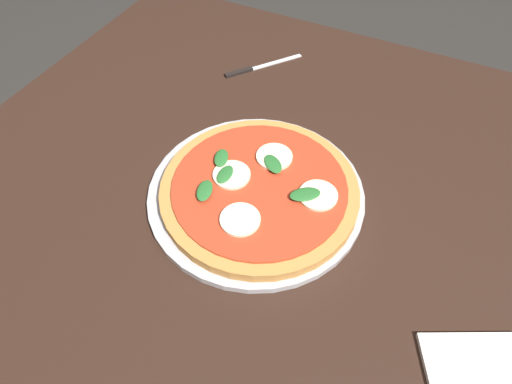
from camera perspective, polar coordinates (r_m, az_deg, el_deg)
The scene contains 6 objects.
ground_plane at distance 1.35m, azimuth 1.00°, elevation -21.83°, with size 6.00×6.00×0.00m, color #2D2B28.
dining_table at distance 0.77m, azimuth 1.65°, elevation -7.49°, with size 1.18×1.13×0.73m.
serving_tray at distance 0.71m, azimuth 0.00°, elevation -0.20°, with size 0.35×0.35×0.01m, color #B2B2B7.
pizza at distance 0.70m, azimuth 0.46°, elevation 0.31°, with size 0.31×0.31×0.03m.
napkin at distance 0.64m, azimuth 26.75°, elevation -19.79°, with size 0.13×0.09×0.01m, color white.
knife at distance 0.97m, azimuth -0.26°, elevation 15.71°, with size 0.12×0.15×0.01m.
Camera 1 is at (0.16, -0.37, 1.29)m, focal length 30.98 mm.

